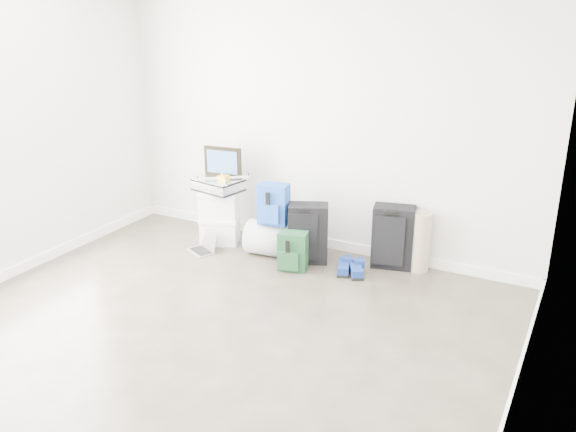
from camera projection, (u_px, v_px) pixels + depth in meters
The scene contains 14 objects.
ground at pixel (173, 362), 4.40m from camera, with size 5.00×5.00×0.00m, color #383129.
room_envelope at pixel (157, 126), 3.84m from camera, with size 4.52×5.02×2.71m.
boxes_stack at pixel (220, 216), 6.48m from camera, with size 0.50×0.45×0.58m.
briefcase at pixel (218, 185), 6.36m from camera, with size 0.46×0.34×0.13m, color #B2B2B7.
painting at pixel (223, 162), 6.37m from camera, with size 0.42×0.08×0.32m.
drone at pixel (223, 178), 6.28m from camera, with size 0.44×0.44×0.05m.
duffel_bag at pixel (275, 239), 6.17m from camera, with size 0.35×0.35×0.57m, color gray.
blue_backpack at pixel (273, 205), 6.02m from camera, with size 0.32×0.25×0.41m.
large_suitcase at pixel (308, 233), 5.99m from camera, with size 0.44×0.38×0.59m.
green_backpack at pixel (292, 252), 5.84m from camera, with size 0.31×0.26×0.38m.
carry_on at pixel (393, 237), 5.88m from camera, with size 0.43×0.33×0.62m.
shoes at pixel (350, 269), 5.81m from camera, with size 0.35×0.31×0.09m.
rolled_rug at pixel (420, 242), 5.80m from camera, with size 0.19×0.19×0.59m, color tan.
laptop at pixel (204, 247), 6.32m from camera, with size 0.35×0.31×0.21m.
Camera 1 is at (2.50, -2.96, 2.49)m, focal length 38.00 mm.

